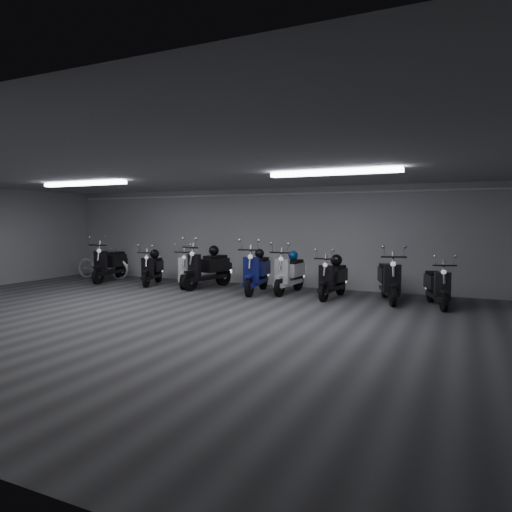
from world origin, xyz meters
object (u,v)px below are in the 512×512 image
at_px(bicycle, 103,260).
at_px(helmet_2, 155,254).
at_px(scooter_8, 389,273).
at_px(helmet_1, 259,253).
at_px(scooter_7, 333,273).
at_px(helmet_0, 214,251).
at_px(scooter_0, 109,258).
at_px(scooter_1, 152,264).
at_px(scooter_3, 207,262).
at_px(scooter_4, 257,265).
at_px(helmet_3, 336,260).
at_px(scooter_6, 289,267).
at_px(scooter_9, 437,280).
at_px(helmet_4, 293,255).
at_px(scooter_2, 189,264).

xyz_separation_m(bicycle, helmet_2, (2.24, -0.25, 0.28)).
xyz_separation_m(scooter_8, helmet_1, (-3.34, 0.14, 0.34)).
distance_m(scooter_7, helmet_0, 3.57).
bearing_deg(helmet_1, scooter_0, -178.32).
height_order(scooter_1, scooter_3, scooter_3).
relative_size(scooter_0, scooter_4, 1.00).
xyz_separation_m(scooter_4, helmet_0, (-1.52, 0.44, 0.32)).
height_order(bicycle, helmet_3, bicycle).
bearing_deg(helmet_3, bicycle, 177.67).
bearing_deg(scooter_0, scooter_3, -10.22).
xyz_separation_m(scooter_6, helmet_1, (-0.82, -0.05, 0.34)).
bearing_deg(helmet_3, scooter_4, -172.87).
height_order(scooter_6, scooter_8, scooter_6).
xyz_separation_m(scooter_9, helmet_3, (-2.32, 0.32, 0.32)).
bearing_deg(scooter_4, helmet_4, 27.49).
height_order(scooter_6, helmet_2, scooter_6).
height_order(scooter_0, scooter_9, scooter_0).
bearing_deg(scooter_1, helmet_3, -17.32).
relative_size(scooter_1, scooter_7, 0.98).
bearing_deg(helmet_3, helmet_1, 179.67).
height_order(scooter_6, scooter_7, scooter_6).
distance_m(scooter_0, helmet_4, 5.83).
bearing_deg(scooter_1, helmet_1, -16.18).
relative_size(helmet_1, helmet_2, 0.91).
distance_m(scooter_7, helmet_2, 5.49).
bearing_deg(scooter_8, bicycle, 160.02).
bearing_deg(helmet_3, scooter_9, -7.74).
bearing_deg(bicycle, scooter_8, -99.08).
relative_size(scooter_1, bicycle, 0.86).
xyz_separation_m(scooter_7, bicycle, (-7.72, 0.54, -0.01)).
height_order(scooter_7, helmet_4, scooter_7).
bearing_deg(helmet_2, scooter_7, -3.12).
height_order(scooter_1, scooter_6, scooter_6).
height_order(helmet_0, helmet_2, helmet_0).
bearing_deg(scooter_8, helmet_0, 159.03).
bearing_deg(helmet_1, scooter_7, -6.76).
relative_size(scooter_6, helmet_2, 6.70).
height_order(helmet_1, helmet_4, helmet_1).
bearing_deg(helmet_0, scooter_0, -174.69).
relative_size(scooter_1, scooter_3, 0.84).
bearing_deg(scooter_1, scooter_4, -20.67).
bearing_deg(bicycle, scooter_7, -100.28).
relative_size(scooter_1, helmet_0, 5.73).
distance_m(scooter_3, helmet_4, 2.43).
bearing_deg(scooter_7, scooter_3, -176.45).
height_order(scooter_3, helmet_4, scooter_3).
bearing_deg(helmet_1, scooter_2, -179.19).
height_order(scooter_4, scooter_6, scooter_4).
relative_size(scooter_6, bicycle, 0.96).
bearing_deg(bicycle, scooter_3, -101.58).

